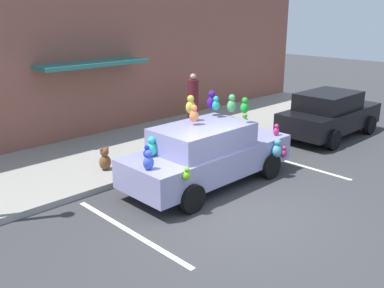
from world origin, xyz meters
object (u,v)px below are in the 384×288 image
Objects in this scene: parked_sedan_behind at (329,114)px; teddy_bear_on_sidewalk at (105,159)px; pedestrian_near_shopfront at (193,102)px; plush_covered_car at (208,153)px.

parked_sedan_behind is 7.80m from teddy_bear_on_sidewalk.
parked_sedan_behind is 2.21× the size of pedestrian_near_shopfront.
plush_covered_car reaches higher than parked_sedan_behind.
plush_covered_car is 2.44× the size of pedestrian_near_shopfront.
plush_covered_car is 7.35× the size of teddy_bear_on_sidewalk.
teddy_bear_on_sidewalk is 5.17m from pedestrian_near_shopfront.
parked_sedan_behind is at bearing 0.45° from plush_covered_car.
plush_covered_car is at bearing -130.27° from pedestrian_near_shopfront.
pedestrian_near_shopfront reaches higher than parked_sedan_behind.
plush_covered_car reaches higher than pedestrian_near_shopfront.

